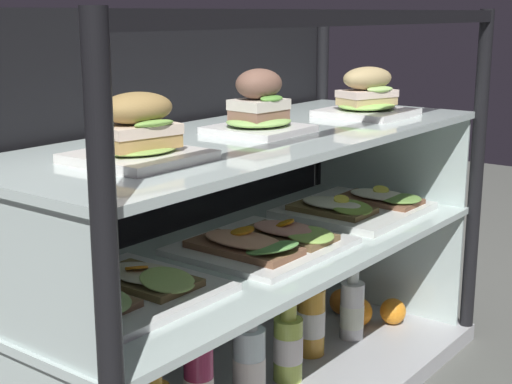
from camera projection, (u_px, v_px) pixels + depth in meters
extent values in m
cylinder|color=black|center=(110.00, 350.00, 0.97)|extent=(0.03, 0.03, 0.86)
cylinder|color=black|center=(476.00, 183.00, 1.91)|extent=(0.03, 0.03, 0.86)
cylinder|color=black|center=(320.00, 162.00, 2.19)|extent=(0.03, 0.03, 0.86)
cube|color=black|center=(360.00, 18.00, 1.35)|extent=(1.23, 0.03, 0.03)
cube|color=black|center=(170.00, 193.00, 1.72)|extent=(1.19, 0.01, 0.81)
cube|color=silver|center=(386.00, 255.00, 2.09)|extent=(0.01, 0.43, 0.30)
cube|color=silver|center=(256.00, 252.00, 1.59)|extent=(1.21, 0.45, 0.02)
cube|color=silver|center=(11.00, 272.00, 1.11)|extent=(0.01, 0.43, 0.23)
cube|color=silver|center=(390.00, 154.00, 2.02)|extent=(0.01, 0.43, 0.23)
cube|color=silver|center=(256.00, 137.00, 1.54)|extent=(1.21, 0.45, 0.02)
cube|color=white|center=(138.00, 157.00, 1.24)|extent=(0.19, 0.19, 0.02)
ellipsoid|color=#94BD57|center=(138.00, 148.00, 1.24)|extent=(0.14, 0.12, 0.01)
cube|color=tan|center=(138.00, 141.00, 1.24)|extent=(0.14, 0.11, 0.02)
cube|color=beige|center=(137.00, 129.00, 1.23)|extent=(0.14, 0.11, 0.02)
ellipsoid|color=#81B54F|center=(154.00, 124.00, 1.21)|extent=(0.08, 0.05, 0.02)
ellipsoid|color=#9E7E46|center=(137.00, 108.00, 1.23)|extent=(0.14, 0.11, 0.05)
cube|color=white|center=(257.00, 129.00, 1.54)|extent=(0.18, 0.18, 0.01)
ellipsoid|color=#93C565|center=(257.00, 121.00, 1.54)|extent=(0.15, 0.12, 0.02)
cube|color=#8E634F|center=(257.00, 115.00, 1.54)|extent=(0.11, 0.09, 0.02)
cube|color=silver|center=(257.00, 104.00, 1.53)|extent=(0.11, 0.09, 0.02)
ellipsoid|color=#62A441|center=(272.00, 98.00, 1.51)|extent=(0.06, 0.03, 0.02)
ellipsoid|color=brown|center=(257.00, 84.00, 1.52)|extent=(0.11, 0.09, 0.06)
cube|color=white|center=(366.00, 113.00, 1.79)|extent=(0.19, 0.19, 0.02)
ellipsoid|color=#93CC5F|center=(367.00, 106.00, 1.79)|extent=(0.15, 0.13, 0.02)
cube|color=#D2B578|center=(367.00, 101.00, 1.79)|extent=(0.15, 0.11, 0.02)
cube|color=beige|center=(367.00, 93.00, 1.78)|extent=(0.15, 0.12, 0.02)
ellipsoid|color=#A5CF73|center=(380.00, 89.00, 1.76)|extent=(0.08, 0.05, 0.02)
ellipsoid|color=tan|center=(368.00, 78.00, 1.78)|extent=(0.15, 0.12, 0.05)
cube|color=white|center=(116.00, 295.00, 1.31)|extent=(0.33, 0.29, 0.01)
cube|color=brown|center=(78.00, 300.00, 1.26)|extent=(0.11, 0.19, 0.01)
ellipsoid|color=#99C170|center=(101.00, 301.00, 1.22)|extent=(0.12, 0.12, 0.03)
ellipsoid|color=#F1F1C9|center=(77.00, 291.00, 1.25)|extent=(0.10, 0.16, 0.02)
cylinder|color=orange|center=(73.00, 284.00, 1.25)|extent=(0.05, 0.05, 0.02)
cube|color=brown|center=(144.00, 280.00, 1.35)|extent=(0.11, 0.19, 0.01)
ellipsoid|color=#A2C667|center=(168.00, 280.00, 1.31)|extent=(0.12, 0.12, 0.04)
ellipsoid|color=beige|center=(144.00, 273.00, 1.35)|extent=(0.10, 0.15, 0.01)
cylinder|color=orange|center=(137.00, 268.00, 1.35)|extent=(0.06, 0.06, 0.02)
cube|color=white|center=(261.00, 246.00, 1.59)|extent=(0.33, 0.29, 0.01)
cube|color=brown|center=(244.00, 248.00, 1.53)|extent=(0.11, 0.23, 0.01)
ellipsoid|color=#63A651|center=(271.00, 248.00, 1.49)|extent=(0.10, 0.12, 0.04)
ellipsoid|color=#E7A37D|center=(243.00, 240.00, 1.53)|extent=(0.10, 0.19, 0.02)
cylinder|color=orange|center=(242.00, 231.00, 1.55)|extent=(0.07, 0.07, 0.02)
cube|color=brown|center=(287.00, 235.00, 1.62)|extent=(0.11, 0.20, 0.01)
ellipsoid|color=#94C155|center=(310.00, 235.00, 1.59)|extent=(0.12, 0.12, 0.03)
ellipsoid|color=#DE9888|center=(287.00, 229.00, 1.62)|extent=(0.10, 0.16, 0.02)
cylinder|color=orange|center=(285.00, 223.00, 1.62)|extent=(0.05, 0.05, 0.02)
cube|color=white|center=(354.00, 210.00, 1.87)|extent=(0.33, 0.29, 0.02)
cube|color=brown|center=(330.00, 209.00, 1.82)|extent=(0.11, 0.19, 0.01)
ellipsoid|color=#7DA73E|center=(352.00, 207.00, 1.78)|extent=(0.12, 0.12, 0.03)
ellipsoid|color=silver|center=(330.00, 203.00, 1.82)|extent=(0.10, 0.16, 0.02)
cylinder|color=#F5E248|center=(341.00, 199.00, 1.80)|extent=(0.05, 0.05, 0.02)
cube|color=brown|center=(379.00, 200.00, 1.91)|extent=(0.11, 0.20, 0.01)
ellipsoid|color=#6A9543|center=(401.00, 199.00, 1.87)|extent=(0.11, 0.10, 0.02)
ellipsoid|color=silver|center=(380.00, 195.00, 1.91)|extent=(0.10, 0.16, 0.02)
cylinder|color=yellow|center=(381.00, 190.00, 1.91)|extent=(0.06, 0.06, 0.02)
cylinder|color=gold|center=(99.00, 378.00, 1.24)|extent=(0.04, 0.04, 0.01)
cylinder|color=gold|center=(153.00, 378.00, 1.35)|extent=(0.03, 0.03, 0.03)
cylinder|color=black|center=(152.00, 365.00, 1.34)|extent=(0.04, 0.04, 0.01)
cylinder|color=#991D49|center=(198.00, 337.00, 1.46)|extent=(0.03, 0.03, 0.04)
cylinder|color=silver|center=(198.00, 325.00, 1.45)|extent=(0.04, 0.04, 0.01)
cylinder|color=white|center=(249.00, 365.00, 1.60)|extent=(0.07, 0.07, 0.16)
cylinder|color=white|center=(249.00, 371.00, 1.60)|extent=(0.07, 0.07, 0.06)
cylinder|color=white|center=(249.00, 320.00, 1.57)|extent=(0.04, 0.04, 0.04)
cylinder|color=#2B71B9|center=(249.00, 307.00, 1.57)|extent=(0.04, 0.04, 0.01)
cylinder|color=#B6CE53|center=(288.00, 350.00, 1.69)|extent=(0.07, 0.07, 0.14)
cylinder|color=white|center=(288.00, 348.00, 1.69)|extent=(0.07, 0.07, 0.06)
cylinder|color=#C0C84F|center=(288.00, 310.00, 1.67)|extent=(0.04, 0.04, 0.04)
cylinder|color=black|center=(289.00, 299.00, 1.66)|extent=(0.04, 0.04, 0.01)
cylinder|color=gold|center=(312.00, 322.00, 1.81)|extent=(0.07, 0.07, 0.17)
cylinder|color=white|center=(312.00, 322.00, 1.81)|extent=(0.07, 0.07, 0.06)
cylinder|color=gold|center=(312.00, 280.00, 1.79)|extent=(0.04, 0.04, 0.04)
cylinder|color=gold|center=(313.00, 269.00, 1.78)|extent=(0.04, 0.04, 0.01)
cylinder|color=white|center=(352.00, 310.00, 1.91)|extent=(0.06, 0.06, 0.15)
cylinder|color=silver|center=(352.00, 315.00, 1.91)|extent=(0.06, 0.06, 0.06)
cylinder|color=white|center=(353.00, 276.00, 1.89)|extent=(0.03, 0.03, 0.04)
cylinder|color=black|center=(353.00, 266.00, 1.88)|extent=(0.03, 0.03, 0.02)
sphere|color=orange|center=(358.00, 312.00, 1.99)|extent=(0.08, 0.08, 0.08)
sphere|color=orange|center=(342.00, 302.00, 2.07)|extent=(0.07, 0.07, 0.07)
sphere|color=orange|center=(393.00, 311.00, 2.00)|extent=(0.07, 0.07, 0.07)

